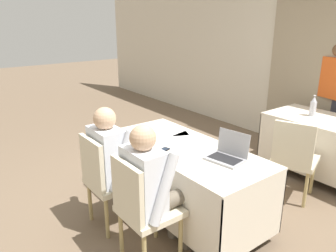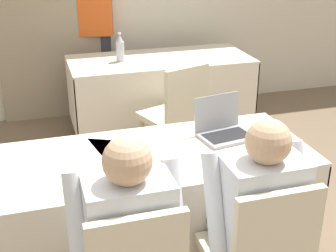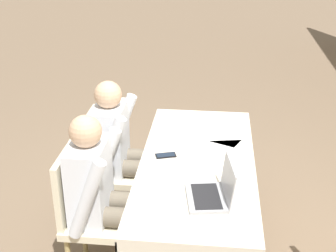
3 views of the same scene
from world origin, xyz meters
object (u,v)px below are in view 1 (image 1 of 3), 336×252
laptop (227,154)px  person_checkered_shirt (115,159)px  water_bottle (313,107)px  person_white_shirt (152,184)px  chair_near_right (142,206)px  chair_far_spare (294,156)px  cell_phone (163,150)px  chair_near_left (106,178)px  person_red_shirt (333,93)px

laptop → person_checkered_shirt: person_checkered_shirt is taller
water_bottle → person_white_shirt: (0.13, -2.51, -0.19)m
laptop → person_white_shirt: bearing=-110.5°
chair_near_right → person_checkered_shirt: 0.64m
laptop → chair_near_right: size_ratio=0.38×
chair_far_spare → person_white_shirt: person_white_shirt is taller
laptop → chair_far_spare: laptop is taller
cell_phone → person_white_shirt: bearing=-63.7°
water_bottle → person_checkered_shirt: size_ratio=0.23×
laptop → person_checkered_shirt: bearing=-146.3°
chair_near_right → person_checkered_shirt: bearing=-9.7°
chair_near_left → chair_near_right: (0.61, 0.00, 0.00)m
person_checkered_shirt → person_red_shirt: size_ratio=0.74×
chair_far_spare → person_white_shirt: bearing=64.8°
laptop → chair_near_right: (-0.14, -0.80, -0.28)m
chair_near_right → person_red_shirt: (-0.24, 3.30, 0.41)m
chair_far_spare → person_red_shirt: (-0.41, 1.49, 0.41)m
laptop → cell_phone: bearing=-155.3°
laptop → cell_phone: size_ratio=2.26×
chair_near_right → person_red_shirt: person_red_shirt is taller
chair_near_left → chair_far_spare: same height
water_bottle → laptop: bearing=-81.7°
chair_near_left → person_white_shirt: person_white_shirt is taller
laptop → person_checkered_shirt: 1.03m
laptop → person_red_shirt: person_red_shirt is taller
cell_phone → water_bottle: 2.16m
person_white_shirt → chair_near_left: bearing=9.7°
chair_near_left → chair_near_right: size_ratio=1.00×
person_checkered_shirt → chair_far_spare: bearing=-114.5°
person_white_shirt → chair_near_right: bearing=90.0°
chair_near_left → person_red_shirt: (0.37, 3.30, 0.41)m
water_bottle → person_checkered_shirt: bearing=-100.8°
chair_far_spare → person_checkered_shirt: person_checkered_shirt is taller
chair_near_right → person_white_shirt: person_white_shirt is taller
chair_near_left → person_white_shirt: (0.61, 0.10, 0.16)m
chair_near_left → chair_far_spare: bearing=-113.2°
chair_near_left → chair_near_right: same height
laptop → chair_near_right: 0.86m
person_white_shirt → person_red_shirt: 3.21m
water_bottle → chair_near_right: bearing=-87.2°
chair_near_left → chair_near_right: 0.61m
chair_near_left → person_red_shirt: size_ratio=0.57×
laptop → water_bottle: (-0.27, 1.82, 0.07)m
person_red_shirt → chair_near_left: bearing=-82.9°
chair_near_left → chair_far_spare: (0.78, 1.81, 0.00)m
chair_near_right → chair_far_spare: bearing=-95.3°
chair_near_right → person_checkered_shirt: person_checkered_shirt is taller
chair_near_left → person_checkered_shirt: 0.19m
chair_far_spare → chair_near_right: bearing=65.1°
cell_phone → person_red_shirt: person_red_shirt is taller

